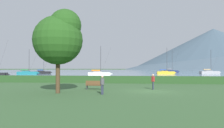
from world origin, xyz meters
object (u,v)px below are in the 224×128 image
(sailboat_slip_2, at_px, (166,72))
(sailboat_slip_4, at_px, (171,71))
(park_bench_near_path, at_px, (94,85))
(sailboat_slip_1, at_px, (99,74))
(sailboat_slip_6, at_px, (28,73))
(person_standing_walker, at_px, (102,83))
(sailboat_slip_8, at_px, (43,72))
(person_seated_viewer, at_px, (153,80))
(park_tree, at_px, (60,37))
(sailboat_slip_5, at_px, (210,72))

(sailboat_slip_2, height_order, sailboat_slip_4, sailboat_slip_4)
(sailboat_slip_2, relative_size, park_bench_near_path, 5.49)
(sailboat_slip_1, bearing_deg, sailboat_slip_6, 147.17)
(sailboat_slip_4, height_order, person_standing_walker, sailboat_slip_4)
(sailboat_slip_8, height_order, person_standing_walker, sailboat_slip_8)
(sailboat_slip_8, xyz_separation_m, person_standing_walker, (34.60, -62.56, 0.38))
(person_seated_viewer, relative_size, park_tree, 0.22)
(sailboat_slip_4, height_order, sailboat_slip_6, sailboat_slip_4)
(sailboat_slip_6, relative_size, sailboat_slip_8, 0.83)
(sailboat_slip_4, distance_m, sailboat_slip_8, 61.12)
(sailboat_slip_1, xyz_separation_m, park_bench_near_path, (6.71, -39.24, -0.08))
(sailboat_slip_1, xyz_separation_m, sailboat_slip_4, (27.61, 48.05, 0.05))
(sailboat_slip_2, relative_size, sailboat_slip_6, 1.13)
(sailboat_slip_4, bearing_deg, sailboat_slip_8, -162.03)
(sailboat_slip_2, distance_m, park_bench_near_path, 61.44)
(sailboat_slip_8, bearing_deg, sailboat_slip_6, -105.03)
(sailboat_slip_2, xyz_separation_m, sailboat_slip_6, (-48.32, -11.76, 0.01))
(sailboat_slip_5, distance_m, sailboat_slip_6, 66.67)
(sailboat_slip_6, height_order, sailboat_slip_8, sailboat_slip_8)
(sailboat_slip_6, distance_m, park_bench_near_path, 58.44)
(person_standing_walker, bearing_deg, park_bench_near_path, 125.30)
(sailboat_slip_2, bearing_deg, sailboat_slip_8, 179.37)
(park_tree, bearing_deg, sailboat_slip_4, 75.56)
(sailboat_slip_5, xyz_separation_m, park_tree, (-33.96, -66.31, 4.47))
(sailboat_slip_2, xyz_separation_m, person_seated_viewer, (-8.58, -58.85, 0.36))
(sailboat_slip_4, bearing_deg, sailboat_slip_6, -154.20)
(sailboat_slip_5, bearing_deg, sailboat_slip_2, -177.43)
(person_standing_walker, xyz_separation_m, park_tree, (-4.06, 0.51, 4.16))
(sailboat_slip_2, relative_size, person_seated_viewer, 6.02)
(park_tree, bearing_deg, sailboat_slip_5, 62.88)
(sailboat_slip_4, height_order, person_seated_viewer, sailboat_slip_4)
(sailboat_slip_5, xyz_separation_m, person_seated_viewer, (-25.25, -61.99, 0.31))
(sailboat_slip_4, relative_size, sailboat_slip_8, 1.04)
(sailboat_slip_8, bearing_deg, park_bench_near_path, -72.94)
(sailboat_slip_5, distance_m, person_standing_walker, 73.20)
(sailboat_slip_4, distance_m, park_bench_near_path, 89.75)
(sailboat_slip_5, relative_size, park_tree, 1.19)
(sailboat_slip_6, xyz_separation_m, person_standing_walker, (35.09, -51.92, 0.35))
(sailboat_slip_2, height_order, park_bench_near_path, sailboat_slip_2)
(sailboat_slip_6, bearing_deg, person_standing_walker, -74.30)
(person_standing_walker, bearing_deg, sailboat_slip_5, 79.94)
(sailboat_slip_5, distance_m, sailboat_slip_8, 64.64)
(sailboat_slip_8, distance_m, park_tree, 69.31)
(sailboat_slip_1, height_order, person_standing_walker, sailboat_slip_1)
(sailboat_slip_5, distance_m, person_seated_viewer, 66.93)
(sailboat_slip_2, height_order, park_tree, sailboat_slip_2)
(sailboat_slip_8, distance_m, person_standing_walker, 71.49)
(sailboat_slip_1, height_order, person_seated_viewer, sailboat_slip_1)
(park_tree, bearing_deg, sailboat_slip_1, 95.64)
(sailboat_slip_4, relative_size, person_standing_walker, 6.66)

